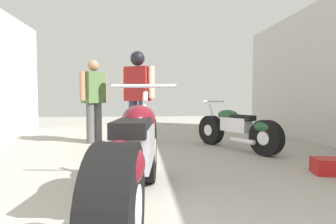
% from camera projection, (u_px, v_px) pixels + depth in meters
% --- Properties ---
extents(ground_plane, '(17.56, 17.56, 0.00)m').
position_uv_depth(ground_plane, '(158.00, 158.00, 3.85)').
color(ground_plane, '#9E998E').
extents(motorcycle_maroon_cruiser, '(0.64, 2.14, 1.00)m').
position_uv_depth(motorcycle_maroon_cruiser, '(135.00, 159.00, 1.97)').
color(motorcycle_maroon_cruiser, black).
rests_on(motorcycle_maroon_cruiser, ground_plane).
extents(motorcycle_black_naked, '(0.95, 1.62, 0.82)m').
position_uv_depth(motorcycle_black_naked, '(237.00, 129.00, 4.48)').
color(motorcycle_black_naked, black).
rests_on(motorcycle_black_naked, ground_plane).
extents(mechanic_in_blue, '(0.48, 0.56, 1.59)m').
position_uv_depth(mechanic_in_blue, '(94.00, 96.00, 5.17)').
color(mechanic_in_blue, '#4C4C4C').
rests_on(mechanic_in_blue, ground_plane).
extents(mechanic_with_helmet, '(0.64, 0.43, 1.71)m').
position_uv_depth(mechanic_with_helmet, '(138.00, 89.00, 4.90)').
color(mechanic_with_helmet, '#2D3851').
rests_on(mechanic_with_helmet, ground_plane).
extents(red_toolbox, '(0.37, 0.32, 0.18)m').
position_uv_depth(red_toolbox, '(328.00, 166.00, 3.04)').
color(red_toolbox, '#B21919').
rests_on(red_toolbox, ground_plane).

